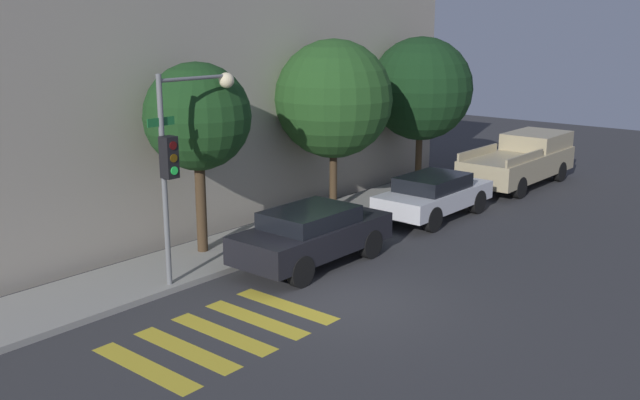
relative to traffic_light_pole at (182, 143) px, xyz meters
name	(u,v)px	position (x,y,z in m)	size (l,w,h in m)	color
ground_plane	(346,301)	(1.53, -3.37, -3.27)	(60.00, 60.00, 0.00)	#333335
sidewalk	(210,256)	(1.53, 1.00, -3.20)	(26.00, 2.34, 0.14)	gray
building_row	(98,109)	(1.53, 5.58, 0.18)	(26.00, 6.00, 6.91)	#A89E8E
crosswalk	(223,334)	(-1.30, -2.57, -3.27)	(4.07, 2.60, 0.00)	gold
traffic_light_pole	(182,143)	(0.00, 0.00, 0.00)	(2.43, 0.56, 4.80)	slate
sedan_near_corner	(312,234)	(2.86, -1.27, -2.48)	(4.32, 1.80, 1.45)	black
sedan_middle	(434,194)	(8.54, -1.27, -2.53)	(4.30, 1.76, 1.35)	silver
pickup_truck	(522,160)	(14.67, -1.27, -2.34)	(5.63, 2.06, 1.79)	tan
tree_near_corner	(197,117)	(1.58, 1.34, 0.30)	(2.66, 2.66, 4.93)	#42301E
tree_midblock	(334,99)	(6.89, 1.34, 0.32)	(3.56, 3.56, 5.38)	#42301E
tree_far_end	(421,89)	(11.76, 1.34, 0.28)	(3.61, 3.61, 5.37)	#4C3823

